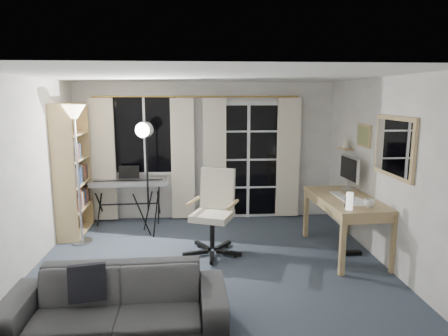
# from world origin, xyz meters

# --- Properties ---
(floor) EXTENTS (4.50, 4.00, 0.02)m
(floor) POSITION_xyz_m (0.00, 0.00, -0.01)
(floor) COLOR #374150
(floor) RESTS_ON ground
(window) EXTENTS (1.20, 0.08, 1.40)m
(window) POSITION_xyz_m (-1.05, 1.97, 1.50)
(window) COLOR white
(window) RESTS_ON floor
(french_door) EXTENTS (1.32, 0.09, 2.11)m
(french_door) POSITION_xyz_m (0.75, 1.97, 1.03)
(french_door) COLOR white
(french_door) RESTS_ON floor
(curtains) EXTENTS (3.60, 0.07, 2.13)m
(curtains) POSITION_xyz_m (-0.14, 1.88, 1.09)
(curtains) COLOR gold
(curtains) RESTS_ON floor
(bookshelf) EXTENTS (0.35, 0.96, 2.05)m
(bookshelf) POSITION_xyz_m (-2.13, 1.26, 0.97)
(bookshelf) COLOR tan
(bookshelf) RESTS_ON floor
(torchiere_lamp) EXTENTS (0.41, 0.41, 2.04)m
(torchiere_lamp) POSITION_xyz_m (-1.88, 0.82, 1.64)
(torchiere_lamp) COLOR #B2B2B7
(torchiere_lamp) RESTS_ON floor
(keyboard_piano) EXTENTS (1.29, 0.66, 0.93)m
(keyboard_piano) POSITION_xyz_m (-1.31, 1.70, 0.70)
(keyboard_piano) COLOR black
(keyboard_piano) RESTS_ON floor
(studio_light) EXTENTS (0.39, 0.40, 1.82)m
(studio_light) POSITION_xyz_m (-0.94, 1.09, 1.46)
(studio_light) COLOR black
(studio_light) RESTS_ON floor
(office_chair) EXTENTS (0.81, 0.82, 1.17)m
(office_chair) POSITION_xyz_m (0.09, 0.37, 0.69)
(office_chair) COLOR black
(office_chair) RESTS_ON floor
(desk) EXTENTS (0.80, 1.51, 0.79)m
(desk) POSITION_xyz_m (1.88, 0.19, 0.69)
(desk) COLOR #9D7C50
(desk) RESTS_ON floor
(monitor) EXTENTS (0.20, 0.57, 0.50)m
(monitor) POSITION_xyz_m (2.08, 0.64, 1.09)
(monitor) COLOR silver
(monitor) RESTS_ON desk
(desk_clutter) EXTENTS (0.45, 0.91, 1.00)m
(desk_clutter) POSITION_xyz_m (1.82, -0.05, 0.62)
(desk_clutter) COLOR white
(desk_clutter) RESTS_ON desk
(mug) EXTENTS (0.13, 0.11, 0.13)m
(mug) POSITION_xyz_m (1.98, -0.31, 0.86)
(mug) COLOR silver
(mug) RESTS_ON desk
(wall_mirror) EXTENTS (0.04, 0.94, 0.74)m
(wall_mirror) POSITION_xyz_m (2.22, -0.35, 1.55)
(wall_mirror) COLOR tan
(wall_mirror) RESTS_ON floor
(framed_print) EXTENTS (0.03, 0.42, 0.32)m
(framed_print) POSITION_xyz_m (2.23, 0.55, 1.60)
(framed_print) COLOR tan
(framed_print) RESTS_ON floor
(wall_shelf) EXTENTS (0.16, 0.30, 0.18)m
(wall_shelf) POSITION_xyz_m (2.16, 1.05, 1.41)
(wall_shelf) COLOR tan
(wall_shelf) RESTS_ON floor
(sofa) EXTENTS (1.99, 0.63, 0.77)m
(sofa) POSITION_xyz_m (-0.90, -1.55, 0.39)
(sofa) COLOR #2F2F31
(sofa) RESTS_ON floor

